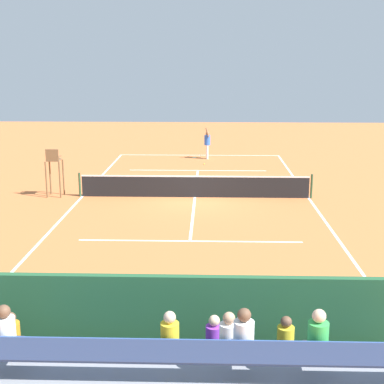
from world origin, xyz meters
TOP-DOWN VIEW (x-y plane):
  - ground_plane at (0.00, 0.00)m, footprint 60.00×60.00m
  - court_line_markings at (0.00, -0.04)m, footprint 10.10×22.20m
  - tennis_net at (0.00, 0.00)m, footprint 10.30×0.10m
  - backdrop_wall at (0.00, 14.00)m, footprint 18.00×0.16m
  - bleacher_stand at (0.02, 15.36)m, footprint 9.06×2.40m
  - umpire_chair at (6.20, 0.02)m, footprint 0.67×0.67m
  - courtside_bench at (-1.98, 13.27)m, footprint 1.80×0.40m
  - equipment_bag at (-0.43, 13.40)m, footprint 0.90×0.36m
  - tennis_player at (-0.49, -9.73)m, footprint 0.36×0.53m
  - tennis_racket at (0.27, -10.05)m, footprint 0.58×0.36m
  - tennis_ball_near at (-0.33, -7.80)m, footprint 0.07×0.07m

SIDE VIEW (x-z plane):
  - ground_plane at x=0.00m, z-range 0.00..0.00m
  - court_line_markings at x=0.00m, z-range 0.00..0.01m
  - tennis_racket at x=0.27m, z-range 0.00..0.03m
  - tennis_ball_near at x=-0.33m, z-range 0.00..0.07m
  - equipment_bag at x=-0.43m, z-range 0.00..0.36m
  - tennis_net at x=0.00m, z-range -0.03..1.04m
  - courtside_bench at x=-1.98m, z-range 0.09..1.02m
  - bleacher_stand at x=0.02m, z-range -0.28..2.20m
  - backdrop_wall at x=0.00m, z-range 0.00..2.00m
  - tennis_player at x=-0.49m, z-range 0.05..1.98m
  - umpire_chair at x=6.20m, z-range 0.24..2.38m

